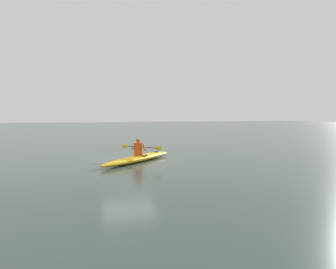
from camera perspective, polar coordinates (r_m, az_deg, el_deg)
ground_plane at (r=13.68m, az=-7.92°, el=-5.03°), size 160.00×160.00×0.00m
kayak at (r=13.08m, az=-5.93°, el=-4.77°), size 4.15×3.76×0.29m
kayaker at (r=13.01m, az=-5.98°, el=-2.72°), size 1.56×1.77×0.79m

